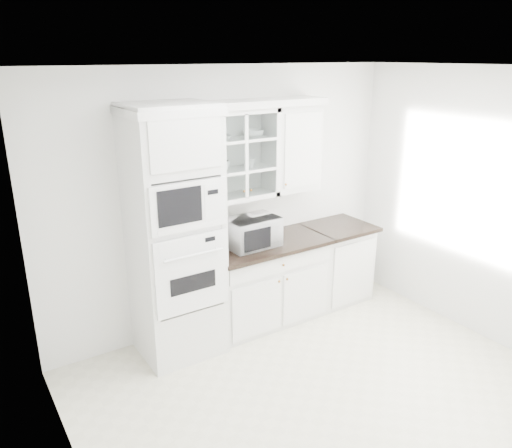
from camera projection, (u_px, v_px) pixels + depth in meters
ground at (333, 399)px, 4.24m from camera, size 4.00×3.50×0.01m
room_shell at (308, 186)px, 4.01m from camera, size 4.00×3.50×2.70m
oven_column at (175, 236)px, 4.60m from camera, size 0.76×0.68×2.40m
base_cabinet_run at (265, 281)px, 5.39m from camera, size 1.32×0.67×0.92m
extra_base_cabinet at (335, 261)px, 5.90m from camera, size 0.72×0.67×0.92m
upper_cabinet_glass at (238, 154)px, 4.92m from camera, size 0.80×0.33×0.90m
upper_cabinet_solid at (292, 148)px, 5.27m from camera, size 0.55×0.33×0.90m
crown_molding at (229, 105)px, 4.69m from camera, size 2.14×0.38×0.07m
countertop_microwave at (251, 231)px, 5.09m from camera, size 0.54×0.45×0.30m
bowl_a at (221, 138)px, 4.76m from camera, size 0.21×0.21×0.05m
bowl_b at (253, 133)px, 4.96m from camera, size 0.23×0.23×0.07m
cup_a at (223, 166)px, 4.85m from camera, size 0.16×0.16×0.10m
cup_b at (250, 163)px, 5.00m from camera, size 0.12×0.12×0.09m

